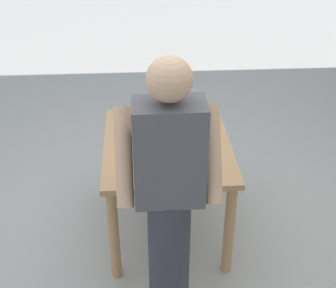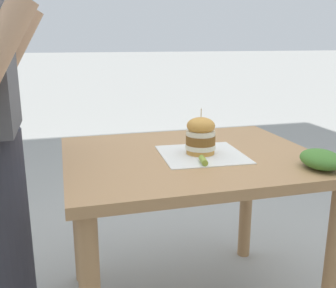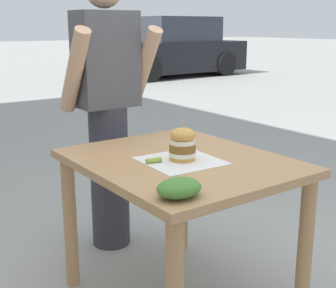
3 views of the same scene
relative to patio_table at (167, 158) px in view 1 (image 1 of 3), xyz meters
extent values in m
plane|color=#9E9E99|center=(0.00, 0.00, -0.64)|extent=(80.00, 80.00, 0.00)
cube|color=tan|center=(0.00, 0.00, 0.11)|extent=(0.87, 1.05, 0.04)
cylinder|color=tan|center=(-0.38, -0.47, -0.28)|extent=(0.07, 0.07, 0.72)
cylinder|color=tan|center=(0.38, -0.47, -0.28)|extent=(0.07, 0.07, 0.72)
cylinder|color=tan|center=(-0.38, 0.47, -0.28)|extent=(0.07, 0.07, 0.72)
cylinder|color=tan|center=(0.38, 0.47, -0.28)|extent=(0.07, 0.07, 0.72)
cube|color=white|center=(-0.03, -0.04, 0.13)|extent=(0.36, 0.36, 0.00)
cylinder|color=gold|center=(-0.02, -0.04, 0.14)|extent=(0.12, 0.12, 0.02)
cylinder|color=silver|center=(-0.02, -0.04, 0.16)|extent=(0.13, 0.13, 0.02)
cylinder|color=brown|center=(-0.02, -0.04, 0.19)|extent=(0.12, 0.12, 0.04)
cylinder|color=silver|center=(-0.02, -0.04, 0.22)|extent=(0.12, 0.12, 0.02)
ellipsoid|color=gold|center=(-0.02, -0.04, 0.25)|extent=(0.12, 0.12, 0.07)
cylinder|color=#D1B77F|center=(-0.02, -0.04, 0.29)|extent=(0.00, 0.00, 0.05)
cylinder|color=#8EA83D|center=(-0.15, 0.00, 0.14)|extent=(0.08, 0.04, 0.02)
ellipsoid|color=#477F33|center=(-0.31, -0.41, 0.16)|extent=(0.18, 0.14, 0.07)
cylinder|color=#33333D|center=(0.04, 0.79, -0.19)|extent=(0.24, 0.24, 0.90)
cube|color=#4C4C51|center=(0.04, 0.79, 0.54)|extent=(0.36, 0.22, 0.56)
sphere|color=tan|center=(0.04, 0.79, 0.94)|extent=(0.22, 0.22, 0.22)
cylinder|color=tan|center=(-0.19, 0.73, 0.49)|extent=(0.09, 0.34, 0.50)
cylinder|color=tan|center=(0.27, 0.73, 0.49)|extent=(0.09, 0.34, 0.50)
camera|label=1|loc=(0.18, 2.76, 1.80)|focal=50.00mm
camera|label=2|loc=(-1.52, 0.52, 0.59)|focal=42.00mm
camera|label=3|loc=(-1.29, -1.70, 0.74)|focal=50.00mm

